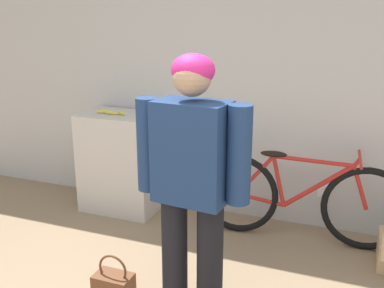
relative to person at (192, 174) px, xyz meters
The scene contains 6 objects.
wall_back 1.64m from the person, 87.28° to the left, with size 8.00×0.07×2.60m.
side_shelf 1.86m from the person, 133.69° to the left, with size 0.73×0.51×0.95m.
person is the anchor object (origin of this frame).
bicycle 1.46m from the person, 69.45° to the left, with size 1.76×0.46×0.78m.
banana 1.80m from the person, 136.13° to the left, with size 0.33×0.09×0.04m.
handbag 1.01m from the person, behind, with size 0.26×0.16×0.34m.
Camera 1 is at (0.82, -1.40, 1.86)m, focal length 42.00 mm.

